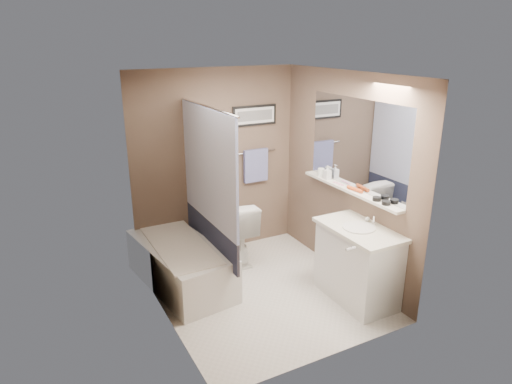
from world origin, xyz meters
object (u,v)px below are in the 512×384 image
vanity (357,265)px  hair_brush_front (355,189)px  glass_jar (321,172)px  toilet (232,230)px  candle_bowl_far (377,199)px  bathtub (181,265)px  soap_bottle (328,172)px  candle_bowl_near (386,203)px

vanity → hair_brush_front: (0.19, 0.35, 0.74)m
vanity → glass_jar: (0.19, 0.99, 0.77)m
toilet → hair_brush_front: bearing=133.1°
toilet → candle_bowl_far: (1.00, -1.48, 0.73)m
bathtub → vanity: vanity is taller
toilet → soap_bottle: soap_bottle is taller
soap_bottle → vanity: bearing=-102.2°
toilet → vanity: bearing=120.4°
glass_jar → hair_brush_front: bearing=-90.0°
glass_jar → vanity: bearing=-100.6°
bathtub → candle_bowl_near: candle_bowl_near is taller
vanity → candle_bowl_far: candle_bowl_far is taller
vanity → candle_bowl_near: (0.19, -0.15, 0.73)m
bathtub → glass_jar: glass_jar is taller
candle_bowl_far → hair_brush_front: size_ratio=0.41×
bathtub → candle_bowl_far: (1.79, -1.19, 0.89)m
vanity → glass_jar: bearing=80.3°
hair_brush_front → glass_jar: size_ratio=2.20×
toilet → candle_bowl_far: candle_bowl_far is taller
candle_bowl_near → glass_jar: (0.00, 1.13, 0.03)m
candle_bowl_far → hair_brush_front: (0.00, 0.35, 0.00)m
candle_bowl_far → vanity: bearing=177.4°
bathtub → vanity: (1.60, -1.18, 0.15)m
bathtub → hair_brush_front: 2.16m
toilet → vanity: 1.68m
toilet → soap_bottle: size_ratio=4.92×
bathtub → candle_bowl_far: 2.32m
toilet → bathtub: bearing=21.7°
hair_brush_front → glass_jar: (0.00, 0.64, 0.03)m
toilet → candle_bowl_far: bearing=125.5°
hair_brush_front → glass_jar: bearing=90.0°
vanity → hair_brush_front: bearing=62.7°
toilet → hair_brush_front: size_ratio=3.70×
candle_bowl_near → candle_bowl_far: bearing=90.0°
toilet → hair_brush_front: hair_brush_front is taller
candle_bowl_near → glass_jar: 1.14m
candle_bowl_near → candle_bowl_far: 0.14m
bathtub → glass_jar: 2.01m
candle_bowl_far → hair_brush_front: hair_brush_front is taller
candle_bowl_near → glass_jar: bearing=90.0°
vanity → candle_bowl_far: (0.19, -0.01, 0.73)m
toilet → candle_bowl_far: size_ratio=9.04×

